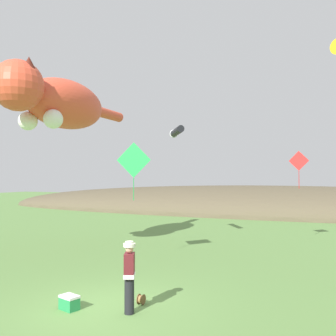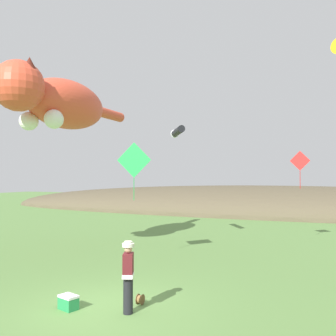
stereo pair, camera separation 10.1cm
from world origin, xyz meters
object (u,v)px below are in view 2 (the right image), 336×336
Objects in this scene: picnic_cooler at (68,302)px; kite_tube_streamer at (178,131)px; kite_spool at (140,299)px; kite_diamond_red at (300,161)px; kite_diamond_green at (134,160)px; festival_attendant at (128,275)px; kite_giant_cat at (57,102)px.

picnic_cooler is 0.27× the size of kite_tube_streamer.
kite_diamond_red reaches higher than kite_spool.
kite_tube_streamer is 0.89× the size of kite_diamond_green.
kite_diamond_green is at bearing -131.22° from kite_diamond_red.
kite_spool is 0.48× the size of picnic_cooler.
kite_diamond_red is 8.81m from kite_diamond_green.
kite_tube_streamer reaches higher than festival_attendant.
kite_tube_streamer is 5.04m from kite_diamond_green.
picnic_cooler is at bearing -79.41° from kite_diamond_green.
picnic_cooler is (-1.54, -0.34, -0.77)m from festival_attendant.
kite_spool is 10.89m from kite_tube_streamer.
picnic_cooler is 10.05m from kite_giant_cat.
festival_attendant is 10.28m from kite_giant_cat.
kite_diamond_green is at bearing 120.43° from kite_spool.
kite_diamond_green is (-5.81, -6.63, -0.13)m from kite_diamond_red.
kite_giant_cat reaches higher than kite_tube_streamer.
festival_attendant reaches higher than picnic_cooler.
kite_diamond_green is (-2.53, 4.96, 3.08)m from festival_attendant.
kite_diamond_green is at bearing 100.59° from picnic_cooler.
kite_giant_cat is at bearing 145.14° from kite_spool.
kite_giant_cat is 4.66× the size of kite_diamond_red.
festival_attendant is at bearing -75.32° from kite_tube_streamer.
kite_spool is 0.12× the size of kite_diamond_green.
kite_tube_streamer is 6.31m from kite_diamond_red.
kite_diamond_green reaches higher than kite_spool.
kite_spool is 1.84m from picnic_cooler.
kite_giant_cat is 6.09m from kite_tube_streamer.
picnic_cooler is 0.24× the size of kite_diamond_green.
festival_attendant is 1.76m from picnic_cooler.
kite_tube_streamer is at bearing 105.60° from kite_spool.
kite_giant_cat reaches higher than festival_attendant.
kite_spool is 0.14× the size of kite_diamond_red.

